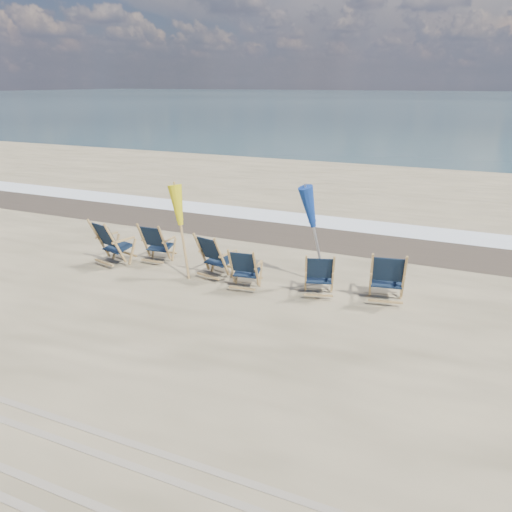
{
  "coord_description": "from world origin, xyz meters",
  "views": [
    {
      "loc": [
        3.63,
        -6.02,
        4.05
      ],
      "look_at": [
        0.0,
        2.2,
        0.9
      ],
      "focal_mm": 35.0,
      "sensor_mm": 36.0,
      "label": 1
    }
  ],
  "objects_px": {
    "beach_chair_0": "(115,245)",
    "umbrella_blue": "(318,209)",
    "umbrella_yellow": "(181,210)",
    "beach_chair_3": "(256,271)",
    "beach_chair_1": "(164,245)",
    "beach_chair_4": "(333,276)",
    "beach_chair_5": "(404,279)",
    "beach_chair_2": "(222,259)"
  },
  "relations": [
    {
      "from": "beach_chair_0",
      "to": "beach_chair_4",
      "type": "xyz_separation_m",
      "value": [
        4.94,
        0.38,
        -0.09
      ]
    },
    {
      "from": "beach_chair_2",
      "to": "umbrella_blue",
      "type": "bearing_deg",
      "value": -148.36
    },
    {
      "from": "beach_chair_0",
      "to": "beach_chair_5",
      "type": "distance_m",
      "value": 6.28
    },
    {
      "from": "beach_chair_0",
      "to": "beach_chair_4",
      "type": "height_order",
      "value": "beach_chair_0"
    },
    {
      "from": "beach_chair_2",
      "to": "beach_chair_3",
      "type": "distance_m",
      "value": 0.9
    },
    {
      "from": "beach_chair_3",
      "to": "beach_chair_0",
      "type": "bearing_deg",
      "value": -6.67
    },
    {
      "from": "beach_chair_4",
      "to": "beach_chair_1",
      "type": "bearing_deg",
      "value": -20.97
    },
    {
      "from": "beach_chair_2",
      "to": "beach_chair_3",
      "type": "relative_size",
      "value": 1.12
    },
    {
      "from": "beach_chair_3",
      "to": "beach_chair_5",
      "type": "xyz_separation_m",
      "value": [
        2.81,
        0.52,
        0.07
      ]
    },
    {
      "from": "beach_chair_1",
      "to": "beach_chair_3",
      "type": "distance_m",
      "value": 2.62
    },
    {
      "from": "beach_chair_3",
      "to": "beach_chair_5",
      "type": "distance_m",
      "value": 2.86
    },
    {
      "from": "beach_chair_1",
      "to": "beach_chair_4",
      "type": "bearing_deg",
      "value": 174.27
    },
    {
      "from": "beach_chair_0",
      "to": "umbrella_yellow",
      "type": "height_order",
      "value": "umbrella_yellow"
    },
    {
      "from": "beach_chair_0",
      "to": "beach_chair_4",
      "type": "bearing_deg",
      "value": -160.47
    },
    {
      "from": "beach_chair_0",
      "to": "umbrella_blue",
      "type": "distance_m",
      "value": 4.64
    },
    {
      "from": "beach_chair_0",
      "to": "beach_chair_5",
      "type": "xyz_separation_m",
      "value": [
        6.25,
        0.58,
        -0.02
      ]
    },
    {
      "from": "beach_chair_0",
      "to": "beach_chair_1",
      "type": "height_order",
      "value": "beach_chair_0"
    },
    {
      "from": "beach_chair_2",
      "to": "beach_chair_5",
      "type": "height_order",
      "value": "beach_chair_5"
    },
    {
      "from": "beach_chair_4",
      "to": "umbrella_yellow",
      "type": "bearing_deg",
      "value": -13.89
    },
    {
      "from": "beach_chair_3",
      "to": "umbrella_blue",
      "type": "bearing_deg",
      "value": -148.4
    },
    {
      "from": "beach_chair_2",
      "to": "umbrella_blue",
      "type": "relative_size",
      "value": 0.48
    },
    {
      "from": "umbrella_yellow",
      "to": "umbrella_blue",
      "type": "distance_m",
      "value": 2.85
    },
    {
      "from": "beach_chair_0",
      "to": "beach_chair_1",
      "type": "bearing_deg",
      "value": -128.74
    },
    {
      "from": "beach_chair_0",
      "to": "umbrella_yellow",
      "type": "bearing_deg",
      "value": -158.52
    },
    {
      "from": "beach_chair_4",
      "to": "beach_chair_5",
      "type": "bearing_deg",
      "value": 171.33
    },
    {
      "from": "beach_chair_3",
      "to": "umbrella_yellow",
      "type": "height_order",
      "value": "umbrella_yellow"
    },
    {
      "from": "beach_chair_2",
      "to": "beach_chair_5",
      "type": "distance_m",
      "value": 3.7
    },
    {
      "from": "beach_chair_4",
      "to": "beach_chair_3",
      "type": "bearing_deg",
      "value": -5.17
    },
    {
      "from": "beach_chair_0",
      "to": "umbrella_blue",
      "type": "bearing_deg",
      "value": -153.78
    },
    {
      "from": "beach_chair_5",
      "to": "umbrella_yellow",
      "type": "xyz_separation_m",
      "value": [
        -4.58,
        -0.39,
        0.96
      ]
    },
    {
      "from": "beach_chair_5",
      "to": "beach_chair_3",
      "type": "bearing_deg",
      "value": 0.21
    },
    {
      "from": "beach_chair_4",
      "to": "beach_chair_5",
      "type": "relative_size",
      "value": 0.88
    },
    {
      "from": "beach_chair_1",
      "to": "beach_chair_2",
      "type": "xyz_separation_m",
      "value": [
        1.68,
        -0.38,
        0.02
      ]
    },
    {
      "from": "beach_chair_0",
      "to": "beach_chair_2",
      "type": "distance_m",
      "value": 2.58
    },
    {
      "from": "beach_chair_0",
      "to": "umbrella_blue",
      "type": "height_order",
      "value": "umbrella_blue"
    },
    {
      "from": "beach_chair_0",
      "to": "beach_chair_2",
      "type": "relative_size",
      "value": 1.08
    },
    {
      "from": "beach_chair_5",
      "to": "umbrella_yellow",
      "type": "relative_size",
      "value": 0.53
    },
    {
      "from": "beach_chair_0",
      "to": "umbrella_blue",
      "type": "relative_size",
      "value": 0.51
    },
    {
      "from": "beach_chair_0",
      "to": "beach_chair_1",
      "type": "xyz_separation_m",
      "value": [
        0.88,
        0.64,
        -0.06
      ]
    },
    {
      "from": "beach_chair_1",
      "to": "umbrella_yellow",
      "type": "distance_m",
      "value": 1.35
    },
    {
      "from": "beach_chair_2",
      "to": "umbrella_blue",
      "type": "height_order",
      "value": "umbrella_blue"
    },
    {
      "from": "umbrella_blue",
      "to": "beach_chair_4",
      "type": "bearing_deg",
      "value": -43.81
    }
  ]
}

